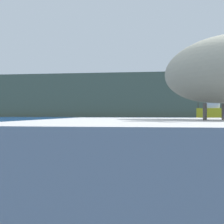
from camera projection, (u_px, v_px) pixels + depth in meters
The scene contains 4 objects.
hillside_backdrop at pixel (157, 96), 68.88m from camera, with size 140.00×11.23×9.12m, color #5B664C.
pier_dock at pixel (220, 171), 2.34m from camera, with size 2.75×2.52×0.75m, color gray.
pelican at pixel (221, 68), 2.33m from camera, with size 1.10×1.34×0.97m.
fishing_boat_yellow at pixel (221, 112), 37.73m from camera, with size 6.24×3.17×4.86m.
Camera 1 is at (-0.11, -2.14, 0.80)m, focal length 50.77 mm.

